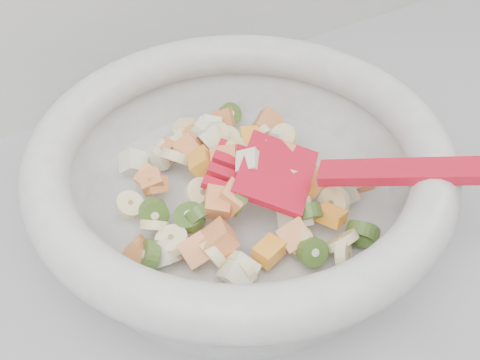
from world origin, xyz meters
TOP-DOWN VIEW (x-y plane):
  - mixing_bowl at (0.01, 1.50)m, footprint 0.39×0.39m

SIDE VIEW (x-z plane):
  - mixing_bowl at x=0.01m, z-range 0.89..1.02m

